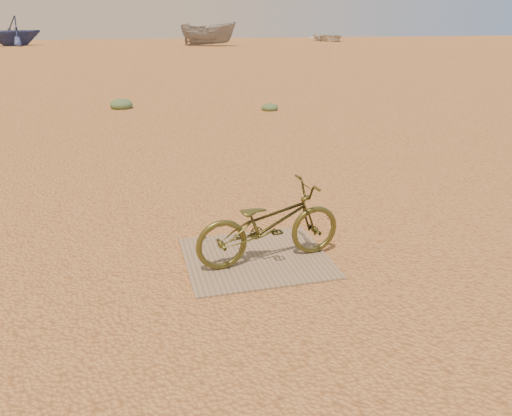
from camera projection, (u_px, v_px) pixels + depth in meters
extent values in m
plane|color=tan|center=(290.00, 239.00, 5.61)|extent=(120.00, 120.00, 0.00)
cube|color=#88715B|center=(256.00, 258.00, 5.14)|extent=(1.44, 1.29, 0.02)
imported|color=#47461D|center=(269.00, 224.00, 4.93)|extent=(1.57, 0.71, 0.80)
imported|color=navy|center=(13.00, 31.00, 44.62)|extent=(6.31, 6.07, 2.56)
imported|color=gray|center=(208.00, 34.00, 44.56)|extent=(5.51, 4.41, 2.03)
imported|color=beige|center=(329.00, 36.00, 53.88)|extent=(4.07, 5.19, 0.98)
ellipsoid|color=#54704A|center=(122.00, 108.00, 13.74)|extent=(0.61, 0.61, 0.34)
ellipsoid|color=#54704A|center=(270.00, 110.00, 13.44)|extent=(0.45, 0.45, 0.25)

